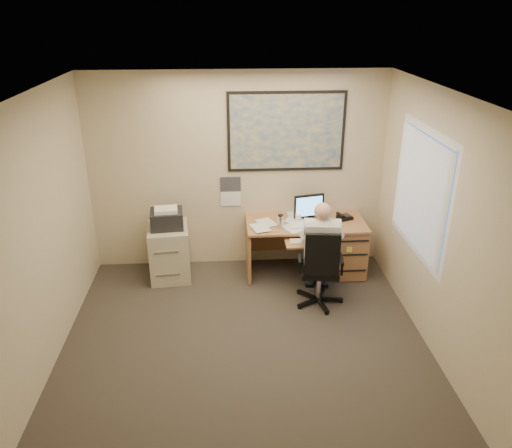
{
  "coord_description": "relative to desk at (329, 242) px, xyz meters",
  "views": [
    {
      "loc": [
        -0.18,
        -4.22,
        3.44
      ],
      "look_at": [
        0.19,
        1.3,
        1.0
      ],
      "focal_mm": 35.0,
      "sensor_mm": 36.0,
      "label": 1
    }
  ],
  "objects": [
    {
      "name": "wall_calendar",
      "position": [
        -1.34,
        0.34,
        0.64
      ],
      "size": [
        0.28,
        0.01,
        0.42
      ],
      "primitive_type": "cube",
      "color": "white",
      "rests_on": "room_shell"
    },
    {
      "name": "office_chair",
      "position": [
        -0.27,
        -0.86,
        -0.13
      ],
      "size": [
        0.69,
        0.69,
        1.04
      ],
      "rotation": [
        0.0,
        0.0,
        -0.12
      ],
      "color": "black",
      "rests_on": "ground"
    },
    {
      "name": "world_map",
      "position": [
        -0.59,
        0.33,
        1.46
      ],
      "size": [
        1.56,
        0.03,
        1.06
      ],
      "primitive_type": "cube",
      "color": "#1E4C93",
      "rests_on": "room_shell"
    },
    {
      "name": "filing_cabinet",
      "position": [
        -2.19,
        -0.03,
        -0.0
      ],
      "size": [
        0.58,
        0.68,
        1.01
      ],
      "rotation": [
        0.0,
        0.0,
        0.1
      ],
      "color": "#BCB698",
      "rests_on": "ground"
    },
    {
      "name": "room_shell",
      "position": [
        -1.24,
        -1.9,
        0.91
      ],
      "size": [
        4.0,
        4.5,
        2.7
      ],
      "color": "#342F28",
      "rests_on": "ground"
    },
    {
      "name": "person",
      "position": [
        -0.28,
        -0.78,
        0.22
      ],
      "size": [
        0.66,
        0.86,
        1.32
      ],
      "primitive_type": null,
      "rotation": [
        0.0,
        0.0,
        -0.14
      ],
      "color": "silver",
      "rests_on": "office_chair"
    },
    {
      "name": "desk",
      "position": [
        0.0,
        0.0,
        0.0
      ],
      "size": [
        1.6,
        0.97,
        1.08
      ],
      "color": "#B47B4D",
      "rests_on": "ground"
    },
    {
      "name": "window_blinds",
      "position": [
        0.73,
        -1.1,
        1.11
      ],
      "size": [
        0.06,
        1.4,
        1.3
      ],
      "primitive_type": null,
      "color": "white",
      "rests_on": "room_shell"
    }
  ]
}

